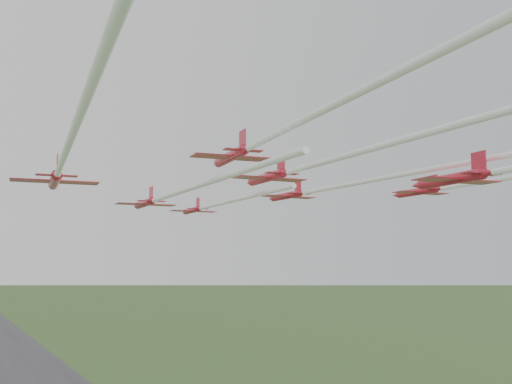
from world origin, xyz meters
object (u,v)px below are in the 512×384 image
jet_row2_right (325,189)px  jet_row3_left (62,161)px  jet_row4_left (291,126)px  jet_row3_mid (330,160)px  jet_row2_left (169,195)px  jet_lead (210,206)px

jet_row2_right → jet_row3_left: (-41.26, -16.17, -1.60)m
jet_row2_right → jet_row4_left: bearing=-127.6°
jet_row2_right → jet_row3_mid: size_ratio=0.81×
jet_row2_left → jet_row2_right: bearing=11.3°
jet_lead → jet_row3_mid: bearing=-87.6°
jet_lead → jet_row2_right: jet_row2_right is taller
jet_row3_mid → jet_row4_left: (-13.67, -12.93, -0.46)m
jet_lead → jet_row3_left: size_ratio=0.75×
jet_lead → jet_row4_left: 50.38m
jet_lead → jet_row3_mid: 35.01m
jet_row3_left → jet_row3_mid: jet_row3_mid is taller
jet_row2_left → jet_row3_mid: 20.72m
jet_row2_left → jet_row2_right: jet_row2_right is taller
jet_row2_left → jet_row2_right: size_ratio=0.99×
jet_row2_right → jet_row3_left: bearing=-156.0°
jet_row3_left → jet_row4_left: (13.66, -16.44, 1.43)m
jet_lead → jet_row3_left: bearing=-127.4°
jet_row4_left → jet_row3_mid: bearing=52.0°
jet_row2_left → jet_row3_mid: bearing=-49.4°
jet_lead → jet_row4_left: bearing=-102.4°
jet_lead → jet_row2_left: (-14.20, -18.29, -0.73)m
jet_row2_left → jet_row3_left: (-15.27, -13.08, 1.06)m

